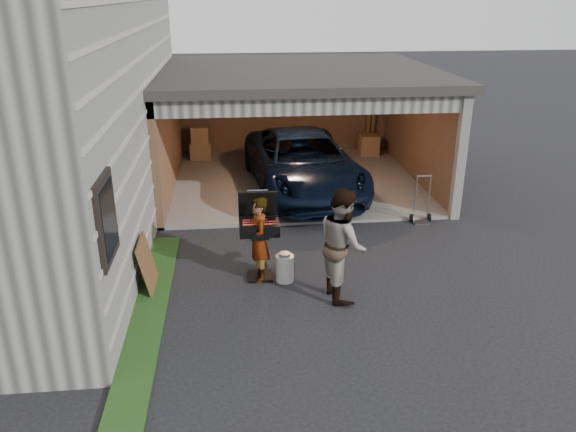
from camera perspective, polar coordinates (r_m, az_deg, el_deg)
name	(u,v)px	position (r m, az deg, el deg)	size (l,w,h in m)	color
ground	(296,313)	(8.80, 0.79, -9.86)	(80.00, 80.00, 0.00)	black
groundcover_strip	(138,360)	(8.03, -15.01, -13.95)	(0.50, 8.00, 0.06)	#193814
garage	(295,108)	(14.59, 0.74, 10.94)	(6.80, 6.30, 2.90)	#605E59
minivan	(303,165)	(13.67, 1.54, 5.19)	(2.36, 5.13, 1.42)	black
woman	(258,240)	(9.46, -3.02, -2.42)	(0.54, 0.36, 1.49)	silver
man	(343,244)	(8.92, 5.57, -2.83)	(0.89, 0.69, 1.84)	#471E1C
bbq_grill	(259,230)	(9.49, -2.95, -1.41)	(0.67, 0.59, 1.49)	black
propane_tank	(285,268)	(9.61, -0.34, -5.33)	(0.31, 0.31, 0.47)	#B6B6B2
plywood_panel	(148,265)	(9.54, -14.07, -4.87)	(0.04, 0.80, 0.90)	#54341C
hand_truck	(421,214)	(12.36, 13.40, 0.24)	(0.44, 0.32, 1.06)	slate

